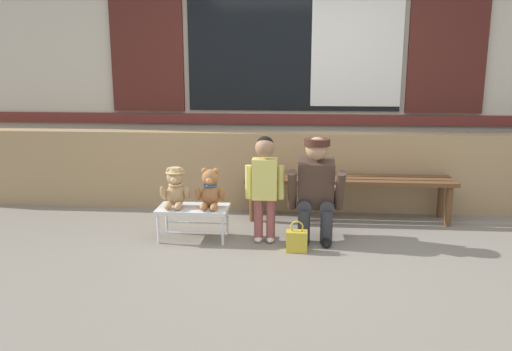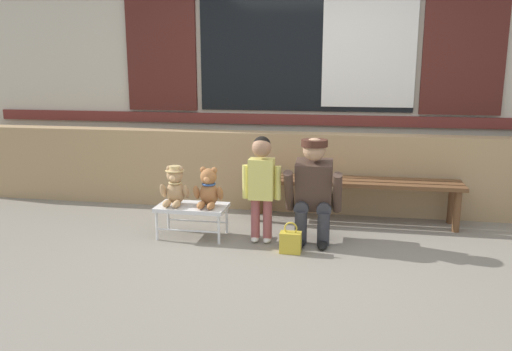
% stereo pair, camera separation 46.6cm
% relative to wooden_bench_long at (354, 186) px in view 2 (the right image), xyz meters
% --- Properties ---
extents(ground_plane, '(60.00, 60.00, 0.00)m').
position_rel_wooden_bench_long_xyz_m(ground_plane, '(-0.59, -1.06, -0.37)').
color(ground_plane, gray).
extents(brick_low_wall, '(8.16, 0.25, 0.85)m').
position_rel_wooden_bench_long_xyz_m(brick_low_wall, '(-0.59, 0.37, 0.05)').
color(brick_low_wall, tan).
rests_on(brick_low_wall, ground).
extents(shop_facade, '(8.32, 0.26, 3.77)m').
position_rel_wooden_bench_long_xyz_m(shop_facade, '(-0.58, 0.88, 1.51)').
color(shop_facade, beige).
rests_on(shop_facade, ground).
extents(wooden_bench_long, '(2.10, 0.40, 0.44)m').
position_rel_wooden_bench_long_xyz_m(wooden_bench_long, '(0.00, 0.00, 0.00)').
color(wooden_bench_long, brown).
rests_on(wooden_bench_long, ground).
extents(small_display_bench, '(0.64, 0.36, 0.30)m').
position_rel_wooden_bench_long_xyz_m(small_display_bench, '(-1.46, -0.73, -0.11)').
color(small_display_bench, silver).
rests_on(small_display_bench, ground).
extents(teddy_bear_with_hat, '(0.28, 0.27, 0.36)m').
position_rel_wooden_bench_long_xyz_m(teddy_bear_with_hat, '(-1.62, -0.73, 0.10)').
color(teddy_bear_with_hat, tan).
rests_on(teddy_bear_with_hat, small_display_bench).
extents(teddy_bear_plain, '(0.28, 0.26, 0.36)m').
position_rel_wooden_bench_long_xyz_m(teddy_bear_plain, '(-1.30, -0.73, 0.09)').
color(teddy_bear_plain, '#A86B3D').
rests_on(teddy_bear_plain, small_display_bench).
extents(child_standing, '(0.35, 0.18, 0.96)m').
position_rel_wooden_bench_long_xyz_m(child_standing, '(-0.81, -0.75, 0.22)').
color(child_standing, '#994C4C').
rests_on(child_standing, ground).
extents(adult_crouching, '(0.50, 0.49, 0.95)m').
position_rel_wooden_bench_long_xyz_m(adult_crouching, '(-0.35, -0.66, 0.11)').
color(adult_crouching, '#333338').
rests_on(adult_crouching, ground).
extents(handbag_on_ground, '(0.18, 0.11, 0.27)m').
position_rel_wooden_bench_long_xyz_m(handbag_on_ground, '(-0.52, -0.98, -0.28)').
color(handbag_on_ground, gold).
rests_on(handbag_on_ground, ground).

